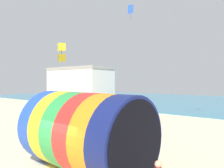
# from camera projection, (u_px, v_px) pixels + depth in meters

# --- Properties ---
(giant_inflatable_tube) EXTENTS (6.11, 3.96, 3.64)m
(giant_inflatable_tube) POSITION_uv_depth(u_px,v_px,m) (86.00, 132.00, 10.06)
(giant_inflatable_tube) COLOR blue
(giant_inflatable_tube) RESTS_ON ground
(kite_blue_diamond) EXTENTS (0.71, 0.15, 1.75)m
(kite_blue_diamond) POSITION_uv_depth(u_px,v_px,m) (131.00, 9.00, 26.71)
(kite_blue_diamond) COLOR blue
(kite_yellow_box) EXTENTS (0.72, 0.72, 1.53)m
(kite_yellow_box) POSITION_uv_depth(u_px,v_px,m) (62.00, 53.00, 17.25)
(kite_yellow_box) COLOR yellow
(promenade_building) EXTENTS (12.12, 5.94, 6.73)m
(promenade_building) POSITION_uv_depth(u_px,v_px,m) (80.00, 86.00, 40.03)
(promenade_building) COLOR silver
(promenade_building) RESTS_ON ground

